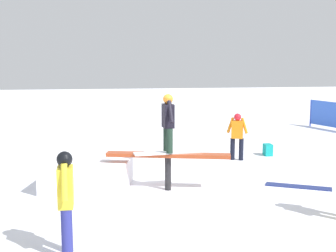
{
  "coord_description": "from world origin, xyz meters",
  "views": [
    {
      "loc": [
        -1.3,
        -9.87,
        2.97
      ],
      "look_at": [
        0.0,
        0.0,
        1.42
      ],
      "focal_mm": 50.0,
      "sensor_mm": 36.0,
      "label": 1
    }
  ],
  "objects_px": {
    "bystander_orange": "(237,134)",
    "loose_snowboard_navy": "(298,187)",
    "main_rider_on_rail": "(168,125)",
    "rail_feature": "(168,159)",
    "bystander_yellow": "(66,198)",
    "backpack_on_snow": "(268,150)"
  },
  "relations": [
    {
      "from": "loose_snowboard_navy",
      "to": "backpack_on_snow",
      "type": "distance_m",
      "value": 3.3
    },
    {
      "from": "main_rider_on_rail",
      "to": "bystander_yellow",
      "type": "xyz_separation_m",
      "value": [
        -1.92,
        -3.16,
        -0.57
      ]
    },
    {
      "from": "loose_snowboard_navy",
      "to": "rail_feature",
      "type": "bearing_deg",
      "value": -157.34
    },
    {
      "from": "bystander_yellow",
      "to": "backpack_on_snow",
      "type": "distance_m",
      "value": 8.23
    },
    {
      "from": "rail_feature",
      "to": "loose_snowboard_navy",
      "type": "distance_m",
      "value": 3.02
    },
    {
      "from": "main_rider_on_rail",
      "to": "backpack_on_snow",
      "type": "distance_m",
      "value": 4.76
    },
    {
      "from": "main_rider_on_rail",
      "to": "loose_snowboard_navy",
      "type": "xyz_separation_m",
      "value": [
        2.94,
        -0.17,
        -1.44
      ]
    },
    {
      "from": "bystander_orange",
      "to": "backpack_on_snow",
      "type": "height_order",
      "value": "bystander_orange"
    },
    {
      "from": "rail_feature",
      "to": "backpack_on_snow",
      "type": "bearing_deg",
      "value": 55.43
    },
    {
      "from": "bystander_orange",
      "to": "loose_snowboard_navy",
      "type": "distance_m",
      "value": 2.99
    },
    {
      "from": "loose_snowboard_navy",
      "to": "backpack_on_snow",
      "type": "xyz_separation_m",
      "value": [
        0.44,
        3.27,
        0.16
      ]
    },
    {
      "from": "bystander_yellow",
      "to": "loose_snowboard_navy",
      "type": "xyz_separation_m",
      "value": [
        4.86,
        2.99,
        -0.88
      ]
    },
    {
      "from": "main_rider_on_rail",
      "to": "bystander_orange",
      "type": "distance_m",
      "value": 3.59
    },
    {
      "from": "rail_feature",
      "to": "main_rider_on_rail",
      "type": "distance_m",
      "value": 0.75
    },
    {
      "from": "main_rider_on_rail",
      "to": "backpack_on_snow",
      "type": "bearing_deg",
      "value": 36.05
    },
    {
      "from": "rail_feature",
      "to": "loose_snowboard_navy",
      "type": "height_order",
      "value": "rail_feature"
    },
    {
      "from": "rail_feature",
      "to": "bystander_orange",
      "type": "relative_size",
      "value": 2.04
    },
    {
      "from": "main_rider_on_rail",
      "to": "rail_feature",
      "type": "bearing_deg",
      "value": 0.0
    },
    {
      "from": "bystander_orange",
      "to": "bystander_yellow",
      "type": "height_order",
      "value": "bystander_yellow"
    },
    {
      "from": "backpack_on_snow",
      "to": "loose_snowboard_navy",
      "type": "bearing_deg",
      "value": -7.55
    },
    {
      "from": "bystander_yellow",
      "to": "loose_snowboard_navy",
      "type": "relative_size",
      "value": 1.1
    },
    {
      "from": "rail_feature",
      "to": "bystander_yellow",
      "type": "xyz_separation_m",
      "value": [
        -1.92,
        -3.16,
        0.18
      ]
    }
  ]
}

